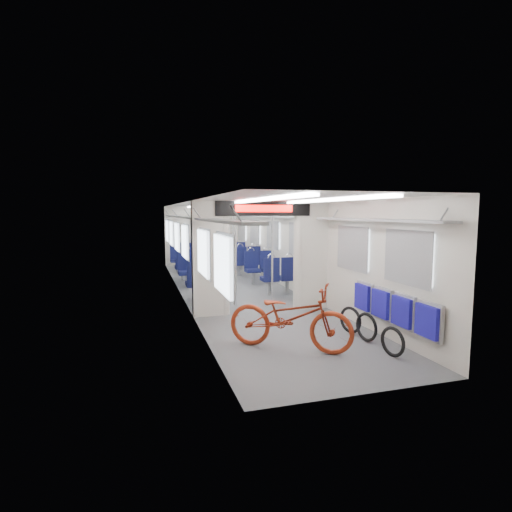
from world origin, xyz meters
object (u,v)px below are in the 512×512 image
at_px(bicycle, 290,317).
at_px(seat_bay_near_right, 269,269).
at_px(seat_bay_far_left, 187,259).
at_px(stanchion_far_right, 233,243).
at_px(bike_hoop_a, 393,343).
at_px(bike_hoop_b, 366,328).
at_px(stanchion_near_right, 272,255).
at_px(seat_bay_near_left, 200,271).
at_px(seat_bay_far_right, 240,257).
at_px(stanchion_far_left, 213,244).
at_px(bike_hoop_c, 350,321).
at_px(flip_bench, 392,307).
at_px(stanchion_near_left, 236,255).

bearing_deg(bicycle, seat_bay_near_right, 21.42).
bearing_deg(seat_bay_far_left, stanchion_far_right, -48.78).
xyz_separation_m(bike_hoop_a, seat_bay_far_left, (-1.94, 8.37, 0.35)).
distance_m(seat_bay_near_right, stanchion_far_right, 1.76).
xyz_separation_m(bike_hoop_b, stanchion_near_right, (-0.68, 2.72, 0.94)).
xyz_separation_m(seat_bay_near_left, seat_bay_far_right, (1.87, 3.23, -0.04)).
relative_size(bike_hoop_a, stanchion_far_left, 0.19).
bearing_deg(seat_bay_far_right, seat_bay_near_right, -90.00).
distance_m(bicycle, seat_bay_far_right, 8.02).
bearing_deg(bike_hoop_c, bike_hoop_b, -86.78).
distance_m(bike_hoop_c, stanchion_far_right, 5.90).
bearing_deg(flip_bench, bicycle, 173.37).
distance_m(stanchion_near_right, stanchion_far_right, 3.52).
bearing_deg(stanchion_near_left, seat_bay_far_right, 74.79).
relative_size(bike_hoop_c, seat_bay_near_right, 0.24).
height_order(flip_bench, seat_bay_far_right, seat_bay_far_right).
relative_size(seat_bay_far_left, stanchion_near_left, 0.92).
bearing_deg(stanchion_near_right, flip_bench, -71.00).
distance_m(bike_hoop_a, stanchion_near_right, 3.63).
relative_size(bike_hoop_c, seat_bay_far_left, 0.22).
bearing_deg(flip_bench, seat_bay_near_right, 94.87).
bearing_deg(bike_hoop_b, bicycle, -179.79).
relative_size(bike_hoop_b, stanchion_far_right, 0.21).
bearing_deg(stanchion_far_right, bicycle, -95.53).
distance_m(stanchion_far_left, stanchion_far_right, 0.62).
bearing_deg(bicycle, flip_bench, -60.56).
bearing_deg(stanchion_near_right, bike_hoop_b, -76.04).
height_order(bicycle, bike_hoop_b, bicycle).
height_order(seat_bay_near_left, seat_bay_far_right, seat_bay_near_left).
height_order(seat_bay_far_left, stanchion_near_left, stanchion_near_left).
relative_size(bike_hoop_c, stanchion_far_right, 0.20).
relative_size(bike_hoop_a, seat_bay_far_right, 0.22).
bearing_deg(seat_bay_near_right, bike_hoop_c, -89.14).
xyz_separation_m(bike_hoop_c, stanchion_near_left, (-1.42, 2.49, 0.94)).
distance_m(flip_bench, bike_hoop_c, 0.83).
bearing_deg(bicycle, seat_bay_far_right, 27.20).
bearing_deg(bike_hoop_b, stanchion_near_left, 116.12).
xyz_separation_m(bicycle, seat_bay_far_left, (-0.63, 7.66, 0.05)).
relative_size(seat_bay_near_right, seat_bay_far_left, 0.91).
relative_size(seat_bay_far_right, stanchion_near_left, 0.87).
bearing_deg(seat_bay_near_right, seat_bay_far_left, 122.51).
relative_size(bicycle, seat_bay_far_right, 0.96).
distance_m(bike_hoop_a, stanchion_near_left, 4.04).
bearing_deg(bike_hoop_b, seat_bay_near_right, 91.09).
height_order(bike_hoop_c, stanchion_far_left, stanchion_far_left).
relative_size(bike_hoop_a, bike_hoop_c, 0.95).
xyz_separation_m(seat_bay_near_right, seat_bay_far_right, (-0.00, 3.20, 0.01)).
distance_m(bike_hoop_c, seat_bay_near_left, 4.67).
bearing_deg(bike_hoop_c, stanchion_far_right, 96.86).
distance_m(bike_hoop_b, bike_hoop_c, 0.46).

